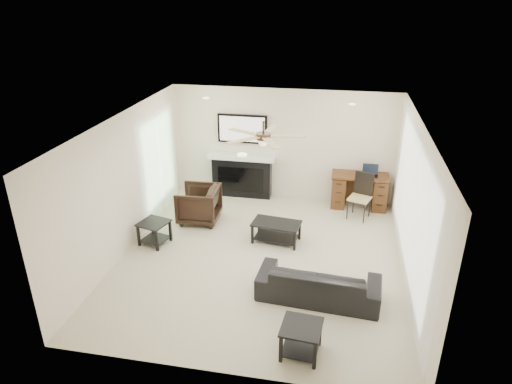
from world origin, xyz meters
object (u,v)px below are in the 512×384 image
armchair (199,204)px  sofa (319,283)px  desk (359,191)px  coffee_table (276,232)px  fireplace_unit (242,157)px

armchair → sofa: bearing=48.2°
desk → armchair: bearing=-158.4°
coffee_table → fireplace_unit: bearing=126.4°
sofa → coffee_table: 1.84m
sofa → armchair: 3.38m
sofa → fireplace_unit: bearing=-56.4°
armchair → desk: size_ratio=0.68×
armchair → coffee_table: (1.70, -0.55, -0.18)m
coffee_table → fireplace_unit: (-1.10, 1.95, 0.75)m
armchair → coffee_table: size_ratio=0.92×
fireplace_unit → desk: fireplace_unit is taller
coffee_table → desk: 2.42m
sofa → fireplace_unit: (-2.00, 3.55, 0.68)m
armchair → desk: (3.26, 1.29, 0.00)m
armchair → desk: 3.50m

